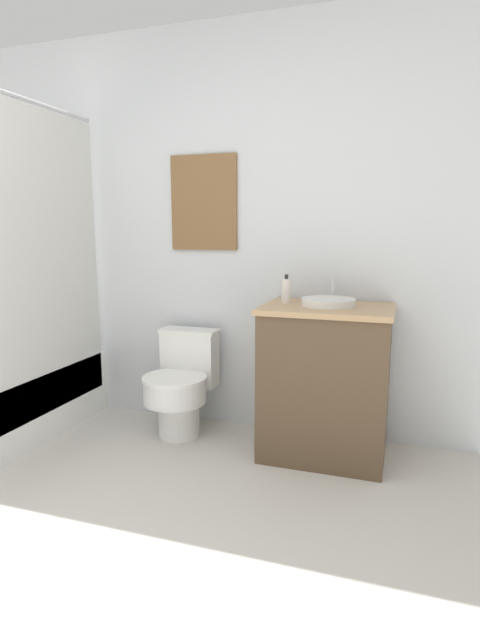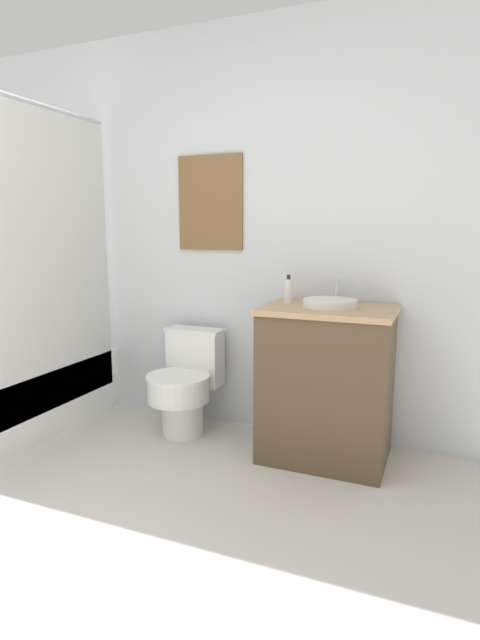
# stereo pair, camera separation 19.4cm
# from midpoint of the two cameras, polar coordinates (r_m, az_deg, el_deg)

# --- Properties ---
(wall_back) EXTENTS (3.53, 0.07, 2.50)m
(wall_back) POSITION_cam_midpoint_polar(r_m,az_deg,el_deg) (3.29, -2.51, 9.93)
(wall_back) COLOR silver
(wall_back) RESTS_ON ground_plane
(shower_area) EXTENTS (0.56, 1.44, 1.98)m
(shower_area) POSITION_cam_midpoint_polar(r_m,az_deg,el_deg) (3.39, -23.12, -7.55)
(shower_area) COLOR white
(shower_area) RESTS_ON ground_plane
(toilet) EXTENTS (0.39, 0.51, 0.65)m
(toilet) POSITION_cam_midpoint_polar(r_m,az_deg,el_deg) (3.17, -4.50, -7.32)
(toilet) COLOR white
(toilet) RESTS_ON ground_plane
(vanity) EXTENTS (0.71, 0.53, 0.86)m
(vanity) POSITION_cam_midpoint_polar(r_m,az_deg,el_deg) (2.84, 11.80, -7.12)
(vanity) COLOR brown
(vanity) RESTS_ON ground_plane
(sink) EXTENTS (0.30, 0.33, 0.13)m
(sink) POSITION_cam_midpoint_polar(r_m,az_deg,el_deg) (2.77, 12.23, 1.93)
(sink) COLOR white
(sink) RESTS_ON vanity
(soap_bottle) EXTENTS (0.05, 0.05, 0.16)m
(soap_bottle) POSITION_cam_midpoint_polar(r_m,az_deg,el_deg) (2.85, 7.50, 3.32)
(soap_bottle) COLOR silver
(soap_bottle) RESTS_ON vanity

